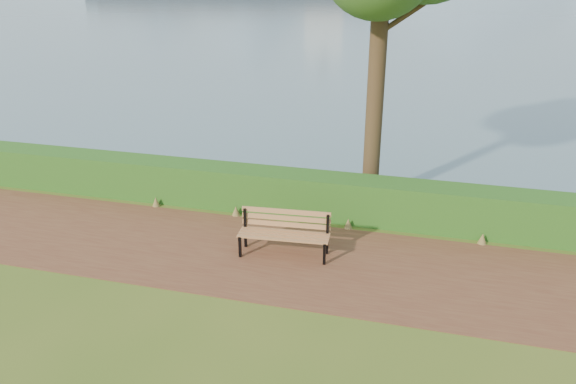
% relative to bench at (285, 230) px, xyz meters
% --- Properties ---
extents(ground, '(140.00, 140.00, 0.00)m').
position_rel_bench_xyz_m(ground, '(-0.52, -0.53, -0.53)').
color(ground, '#435D1A').
rests_on(ground, ground).
extents(path, '(40.00, 3.40, 0.01)m').
position_rel_bench_xyz_m(path, '(-0.52, -0.23, -0.53)').
color(path, brown).
rests_on(path, ground).
extents(hedge, '(32.00, 0.85, 1.00)m').
position_rel_bench_xyz_m(hedge, '(-0.52, 2.07, -0.03)').
color(hedge, '#1D4E16').
rests_on(hedge, ground).
extents(bench, '(1.89, 0.70, 0.93)m').
position_rel_bench_xyz_m(bench, '(0.00, 0.00, 0.00)').
color(bench, black).
rests_on(bench, ground).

